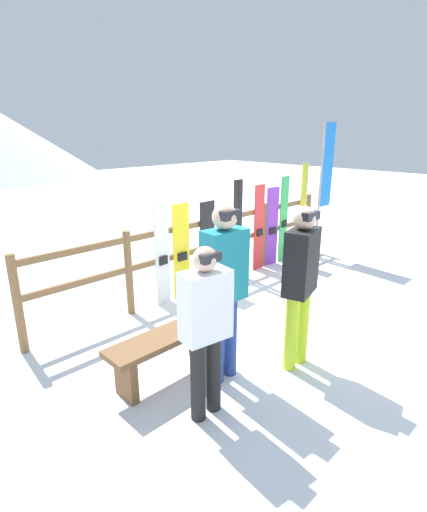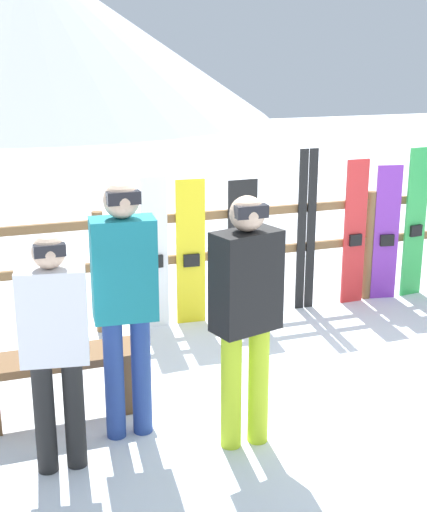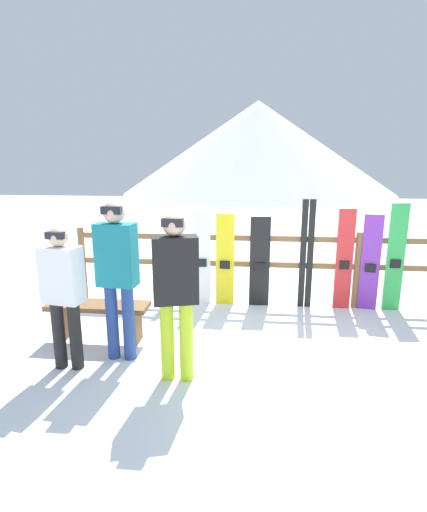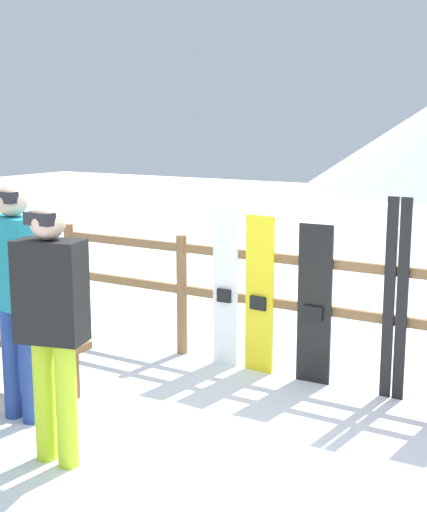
{
  "view_description": "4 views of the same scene",
  "coord_description": "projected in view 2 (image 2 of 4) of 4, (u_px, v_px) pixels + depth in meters",
  "views": [
    {
      "loc": [
        -4.11,
        -2.63,
        2.41
      ],
      "look_at": [
        -0.67,
        0.86,
        0.84
      ],
      "focal_mm": 28.0,
      "sensor_mm": 36.0,
      "label": 1
    },
    {
      "loc": [
        -2.48,
        -4.57,
        2.59
      ],
      "look_at": [
        -0.58,
        0.92,
        0.88
      ],
      "focal_mm": 50.0,
      "sensor_mm": 36.0,
      "label": 2
    },
    {
      "loc": [
        -0.14,
        -4.23,
        2.19
      ],
      "look_at": [
        -0.65,
        0.86,
        0.95
      ],
      "focal_mm": 28.0,
      "sensor_mm": 36.0,
      "label": 3
    },
    {
      "loc": [
        2.28,
        -3.78,
        2.22
      ],
      "look_at": [
        -0.71,
        1.12,
        1.12
      ],
      "focal_mm": 50.0,
      "sensor_mm": 36.0,
      "label": 4
    }
  ],
  "objects": [
    {
      "name": "snowboard_red",
      "position": [
        355.0,
        233.0,
        7.31
      ],
      "size": [
        0.25,
        0.06,
        1.51
      ],
      "color": "red",
      "rests_on": "ground"
    },
    {
      "name": "snowboard_green",
      "position": [
        415.0,
        223.0,
        7.53
      ],
      "size": [
        0.27,
        0.08,
        1.59
      ],
      "color": "green",
      "rests_on": "ground"
    },
    {
      "name": "person_teal",
      "position": [
        125.0,
        292.0,
        4.67
      ],
      "size": [
        0.44,
        0.27,
        1.77
      ],
      "color": "navy",
      "rests_on": "ground"
    },
    {
      "name": "person_black",
      "position": [
        246.0,
        305.0,
        4.57
      ],
      "size": [
        0.48,
        0.34,
        1.71
      ],
      "color": "#B7D826",
      "rests_on": "ground"
    },
    {
      "name": "person_white",
      "position": [
        54.0,
        338.0,
        4.31
      ],
      "size": [
        0.44,
        0.29,
        1.54
      ],
      "color": "black",
      "rests_on": "ground"
    },
    {
      "name": "snowboard_purple",
      "position": [
        386.0,
        233.0,
        7.44
      ],
      "size": [
        0.27,
        0.09,
        1.43
      ],
      "color": "purple",
      "rests_on": "ground"
    },
    {
      "name": "bench",
      "position": [
        59.0,
        372.0,
        5.1
      ],
      "size": [
        1.24,
        0.36,
        0.49
      ],
      "color": "brown",
      "rests_on": "ground"
    },
    {
      "name": "ground_plane",
      "position": [
        320.0,
        386.0,
        5.65
      ],
      "size": [
        40.0,
        40.0,
        0.0
      ],
      "primitive_type": "plane",
      "color": "white"
    },
    {
      "name": "ski_pair_black",
      "position": [
        306.0,
        230.0,
        7.12
      ],
      "size": [
        0.2,
        0.02,
        1.64
      ],
      "color": "black",
      "rests_on": "ground"
    },
    {
      "name": "snowboard_yellow",
      "position": [
        191.0,
        253.0,
        6.77
      ],
      "size": [
        0.28,
        0.07,
        1.41
      ],
      "color": "yellow",
      "rests_on": "ground"
    },
    {
      "name": "snowboard_black_stripe",
      "position": [
        242.0,
        250.0,
        6.94
      ],
      "size": [
        0.3,
        0.06,
        1.38
      ],
      "color": "black",
      "rests_on": "ground"
    },
    {
      "name": "snowboard_white",
      "position": [
        155.0,
        254.0,
        6.66
      ],
      "size": [
        0.25,
        0.06,
        1.46
      ],
      "color": "white",
      "rests_on": "ground"
    },
    {
      "name": "mountain_backdrop",
      "position": [
        27.0,
        34.0,
        26.28
      ],
      "size": [
        18.0,
        18.0,
        6.0
      ],
      "color": "silver",
      "rests_on": "ground"
    },
    {
      "name": "fence",
      "position": [
        243.0,
        247.0,
        7.0
      ],
      "size": [
        5.78,
        0.1,
        1.16
      ],
      "color": "brown",
      "rests_on": "ground"
    }
  ]
}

